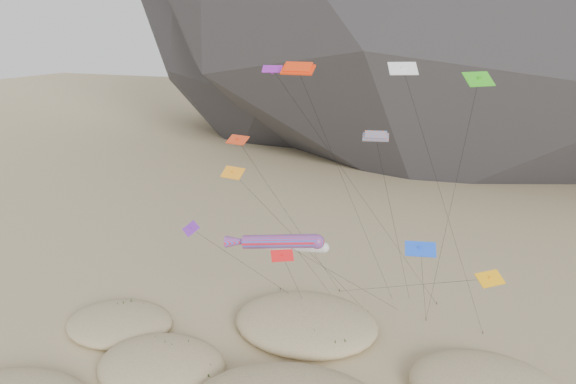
# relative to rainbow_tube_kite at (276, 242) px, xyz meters

# --- Properties ---
(kite_stakes) EXTENTS (22.16, 5.42, 0.30)m
(kite_stakes) POSITION_rel_rainbow_tube_kite_xyz_m (4.14, 15.09, -12.41)
(kite_stakes) COLOR #3F2D1E
(kite_stakes) RESTS_ON ground
(rainbow_tube_kite) EXTENTS (11.62, 16.98, 13.47)m
(rainbow_tube_kite) POSITION_rel_rainbow_tube_kite_xyz_m (0.00, 0.00, 0.00)
(rainbow_tube_kite) COLOR red
(rainbow_tube_kite) RESTS_ON ground
(white_tube_kite) EXTENTS (6.89, 14.50, 12.07)m
(white_tube_kite) POSITION_rel_rainbow_tube_kite_xyz_m (0.39, 2.20, -1.18)
(white_tube_kite) COLOR silver
(white_tube_kite) RESTS_ON ground
(orange_parafoil) EXTENTS (7.53, 14.18, 26.28)m
(orange_parafoil) POSITION_rel_rainbow_tube_kite_xyz_m (0.18, 4.50, 12.91)
(orange_parafoil) COLOR #F2330C
(orange_parafoil) RESTS_ON ground
(multi_parafoil) EXTENTS (2.46, 14.96, 21.12)m
(multi_parafoil) POSITION_rel_rainbow_tube_kite_xyz_m (6.61, 4.86, 7.81)
(multi_parafoil) COLOR orange
(multi_parafoil) RESTS_ON ground
(delta_kites) EXTENTS (28.31, 23.96, 26.29)m
(delta_kites) POSITION_rel_rainbow_tube_kite_xyz_m (4.31, 3.30, 4.73)
(delta_kites) COLOR purple
(delta_kites) RESTS_ON ground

